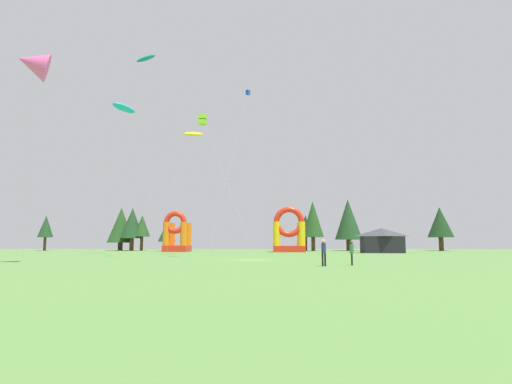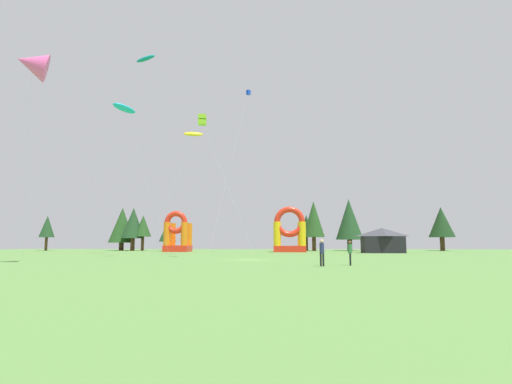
{
  "view_description": "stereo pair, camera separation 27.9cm",
  "coord_description": "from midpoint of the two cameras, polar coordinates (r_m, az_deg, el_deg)",
  "views": [
    {
      "loc": [
        2.55,
        -38.78,
        1.64
      ],
      "look_at": [
        0.0,
        13.56,
        8.05
      ],
      "focal_mm": 28.88,
      "sensor_mm": 36.0,
      "label": 1
    },
    {
      "loc": [
        2.83,
        -38.77,
        1.64
      ],
      "look_at": [
        0.0,
        13.56,
        8.05
      ],
      "focal_mm": 28.88,
      "sensor_mm": 36.0,
      "label": 2
    }
  ],
  "objects": [
    {
      "name": "inflatable_red_slide",
      "position": [
        73.0,
        -11.02,
        -6.08
      ],
      "size": [
        4.16,
        4.76,
        6.98
      ],
      "color": "red",
      "rests_on": "ground_plane"
    },
    {
      "name": "inflatable_blue_arch",
      "position": [
        69.78,
        4.47,
        -5.92
      ],
      "size": [
        5.36,
        4.38,
        7.58
      ],
      "color": "red",
      "rests_on": "ground_plane"
    },
    {
      "name": "person_near_camera",
      "position": [
        30.39,
        12.85,
        -7.93
      ],
      "size": [
        0.36,
        0.36,
        1.75
      ],
      "rotation": [
        0.0,
        0.0,
        1.35
      ],
      "color": "black",
      "rests_on": "ground_plane"
    },
    {
      "name": "kite_lime_box",
      "position": [
        46.17,
        -7.56,
        9.87
      ],
      "size": [
        6.24,
        0.82,
        15.55
      ],
      "color": "#8CD826",
      "rests_on": "ground_plane"
    },
    {
      "name": "kite_blue_box",
      "position": [
        72.97,
        -1.27,
        13.48
      ],
      "size": [
        5.86,
        6.85,
        27.75
      ],
      "color": "blue",
      "rests_on": "ground_plane"
    },
    {
      "name": "tree_row_8",
      "position": [
        87.9,
        24.06,
        -3.87
      ],
      "size": [
        4.83,
        4.83,
        8.46
      ],
      "color": "#4C331E",
      "rests_on": "ground_plane"
    },
    {
      "name": "person_far_side",
      "position": [
        28.93,
        9.08,
        -7.97
      ],
      "size": [
        0.33,
        0.33,
        1.83
      ],
      "rotation": [
        0.0,
        0.0,
        3.18
      ],
      "color": "black",
      "rests_on": "ground_plane"
    },
    {
      "name": "ground_plane",
      "position": [
        38.9,
        -1.19,
        -9.39
      ],
      "size": [
        120.0,
        120.0,
        0.0
      ],
      "primitive_type": "plane",
      "color": "#5B8C42"
    },
    {
      "name": "kite_yellow_parafoil",
      "position": [
        55.13,
        -8.84,
        7.93
      ],
      "size": [
        6.69,
        1.79,
        16.21
      ],
      "color": "yellow",
      "rests_on": "ground_plane"
    },
    {
      "name": "tree_row_7",
      "position": [
        83.05,
        12.55,
        -3.75
      ],
      "size": [
        5.29,
        5.29,
        10.07
      ],
      "color": "#4C331E",
      "rests_on": "ground_plane"
    },
    {
      "name": "kite_cyan_parafoil",
      "position": [
        61.97,
        -17.97,
        10.99
      ],
      "size": [
        7.19,
        6.81,
        21.24
      ],
      "color": "#19B7CC",
      "rests_on": "ground_plane"
    },
    {
      "name": "tree_row_3",
      "position": [
        84.13,
        -15.59,
        -4.58
      ],
      "size": [
        3.23,
        3.23,
        6.95
      ],
      "color": "#4C331E",
      "rests_on": "ground_plane"
    },
    {
      "name": "tree_row_4",
      "position": [
        82.73,
        -12.33,
        -5.36
      ],
      "size": [
        3.38,
        3.38,
        5.79
      ],
      "color": "#4C331E",
      "rests_on": "ground_plane"
    },
    {
      "name": "tree_row_5",
      "position": [
        83.22,
        6.78,
        -4.72
      ],
      "size": [
        2.89,
        2.89,
        7.09
      ],
      "color": "#4C331E",
      "rests_on": "ground_plane"
    },
    {
      "name": "tree_row_0",
      "position": [
        91.93,
        -27.18,
        -4.3
      ],
      "size": [
        2.91,
        2.91,
        6.91
      ],
      "color": "#4C331E",
      "rests_on": "ground_plane"
    },
    {
      "name": "festival_tent",
      "position": [
        66.98,
        16.93,
        -6.43
      ],
      "size": [
        6.08,
        3.56,
        3.84
      ],
      "color": "black",
      "rests_on": "ground_plane"
    },
    {
      "name": "kite_pink_delta",
      "position": [
        38.06,
        -28.68,
        15.36
      ],
      "size": [
        4.05,
        5.86,
        16.9
      ],
      "color": "#EA599E",
      "rests_on": "ground_plane"
    },
    {
      "name": "tree_row_6",
      "position": [
        80.07,
        7.78,
        -3.76
      ],
      "size": [
        4.12,
        4.12,
        9.55
      ],
      "color": "#4C331E",
      "rests_on": "ground_plane"
    },
    {
      "name": "tree_row_2",
      "position": [
        85.01,
        -16.85,
        -4.16
      ],
      "size": [
        4.49,
        4.49,
        8.44
      ],
      "color": "#4C331E",
      "rests_on": "ground_plane"
    },
    {
      "name": "kite_teal_parafoil",
      "position": [
        49.5,
        -15.18,
        17.39
      ],
      "size": [
        10.59,
        3.35,
        22.5
      ],
      "color": "#0C7F7A",
      "rests_on": "ground_plane"
    },
    {
      "name": "tree_row_1",
      "position": [
        88.02,
        -18.28,
        -4.38
      ],
      "size": [
        5.23,
        5.23,
        8.67
      ],
      "color": "#4C331E",
      "rests_on": "ground_plane"
    }
  ]
}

